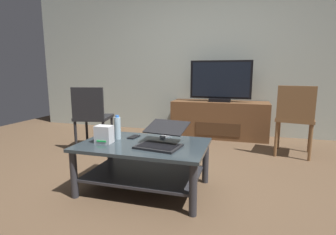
{
  "coord_description": "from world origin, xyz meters",
  "views": [
    {
      "loc": [
        0.71,
        -2.31,
        1.06
      ],
      "look_at": [
        -0.05,
        0.28,
        0.58
      ],
      "focal_mm": 28.02,
      "sensor_mm": 36.0,
      "label": 1
    }
  ],
  "objects_px": {
    "router_box": "(104,134)",
    "dining_chair": "(295,116)",
    "side_chair": "(92,114)",
    "cell_phone": "(134,137)",
    "media_cabinet": "(219,119)",
    "television": "(220,82)",
    "water_bottle_near": "(117,128)",
    "tv_remote": "(166,136)",
    "laptop": "(162,138)",
    "coffee_table": "(144,158)"
  },
  "relations": [
    {
      "from": "media_cabinet",
      "to": "water_bottle_near",
      "type": "distance_m",
      "value": 2.23
    },
    {
      "from": "side_chair",
      "to": "water_bottle_near",
      "type": "bearing_deg",
      "value": -46.56
    },
    {
      "from": "cell_phone",
      "to": "laptop",
      "type": "bearing_deg",
      "value": -22.32
    },
    {
      "from": "tv_remote",
      "to": "television",
      "type": "bearing_deg",
      "value": 98.13
    },
    {
      "from": "media_cabinet",
      "to": "side_chair",
      "type": "distance_m",
      "value": 2.0
    },
    {
      "from": "television",
      "to": "side_chair",
      "type": "relative_size",
      "value": 1.11
    },
    {
      "from": "water_bottle_near",
      "to": "laptop",
      "type": "bearing_deg",
      "value": -11.13
    },
    {
      "from": "side_chair",
      "to": "cell_phone",
      "type": "distance_m",
      "value": 1.25
    },
    {
      "from": "media_cabinet",
      "to": "water_bottle_near",
      "type": "relative_size",
      "value": 6.69
    },
    {
      "from": "router_box",
      "to": "dining_chair",
      "type": "bearing_deg",
      "value": 40.08
    },
    {
      "from": "dining_chair",
      "to": "router_box",
      "type": "xyz_separation_m",
      "value": [
        -1.79,
        -1.5,
        -0.0
      ]
    },
    {
      "from": "television",
      "to": "laptop",
      "type": "relative_size",
      "value": 2.04
    },
    {
      "from": "water_bottle_near",
      "to": "tv_remote",
      "type": "distance_m",
      "value": 0.47
    },
    {
      "from": "media_cabinet",
      "to": "tv_remote",
      "type": "distance_m",
      "value": 1.91
    },
    {
      "from": "media_cabinet",
      "to": "television",
      "type": "xyz_separation_m",
      "value": [
        0.0,
        -0.02,
        0.6
      ]
    },
    {
      "from": "router_box",
      "to": "tv_remote",
      "type": "distance_m",
      "value": 0.6
    },
    {
      "from": "television",
      "to": "router_box",
      "type": "distance_m",
      "value": 2.39
    },
    {
      "from": "television",
      "to": "cell_phone",
      "type": "distance_m",
      "value": 2.12
    },
    {
      "from": "dining_chair",
      "to": "cell_phone",
      "type": "bearing_deg",
      "value": -142.13
    },
    {
      "from": "laptop",
      "to": "router_box",
      "type": "relative_size",
      "value": 3.05
    },
    {
      "from": "water_bottle_near",
      "to": "coffee_table",
      "type": "bearing_deg",
      "value": -13.86
    },
    {
      "from": "side_chair",
      "to": "laptop",
      "type": "distance_m",
      "value": 1.63
    },
    {
      "from": "television",
      "to": "tv_remote",
      "type": "xyz_separation_m",
      "value": [
        -0.33,
        -1.85,
        -0.45
      ]
    },
    {
      "from": "coffee_table",
      "to": "water_bottle_near",
      "type": "xyz_separation_m",
      "value": [
        -0.29,
        0.07,
        0.24
      ]
    },
    {
      "from": "router_box",
      "to": "tv_remote",
      "type": "height_order",
      "value": "router_box"
    },
    {
      "from": "laptop",
      "to": "water_bottle_near",
      "type": "height_order",
      "value": "water_bottle_near"
    },
    {
      "from": "coffee_table",
      "to": "side_chair",
      "type": "distance_m",
      "value": 1.49
    },
    {
      "from": "coffee_table",
      "to": "laptop",
      "type": "xyz_separation_m",
      "value": [
        0.18,
        -0.02,
        0.2
      ]
    },
    {
      "from": "media_cabinet",
      "to": "laptop",
      "type": "relative_size",
      "value": 3.23
    },
    {
      "from": "router_box",
      "to": "tv_remote",
      "type": "relative_size",
      "value": 0.96
    },
    {
      "from": "media_cabinet",
      "to": "water_bottle_near",
      "type": "bearing_deg",
      "value": -109.69
    },
    {
      "from": "router_box",
      "to": "cell_phone",
      "type": "relative_size",
      "value": 1.1
    },
    {
      "from": "dining_chair",
      "to": "water_bottle_near",
      "type": "distance_m",
      "value": 2.2
    },
    {
      "from": "media_cabinet",
      "to": "dining_chair",
      "type": "relative_size",
      "value": 1.7
    },
    {
      "from": "media_cabinet",
      "to": "laptop",
      "type": "bearing_deg",
      "value": -97.4
    },
    {
      "from": "media_cabinet",
      "to": "cell_phone",
      "type": "relative_size",
      "value": 10.82
    },
    {
      "from": "television",
      "to": "dining_chair",
      "type": "bearing_deg",
      "value": -35.8
    },
    {
      "from": "coffee_table",
      "to": "dining_chair",
      "type": "distance_m",
      "value": 2.04
    },
    {
      "from": "side_chair",
      "to": "tv_remote",
      "type": "relative_size",
      "value": 5.36
    },
    {
      "from": "dining_chair",
      "to": "side_chair",
      "type": "height_order",
      "value": "dining_chair"
    },
    {
      "from": "side_chair",
      "to": "coffee_table",
      "type": "bearing_deg",
      "value": -40.39
    },
    {
      "from": "coffee_table",
      "to": "router_box",
      "type": "height_order",
      "value": "router_box"
    },
    {
      "from": "coffee_table",
      "to": "water_bottle_near",
      "type": "relative_size",
      "value": 4.92
    },
    {
      "from": "coffee_table",
      "to": "cell_phone",
      "type": "xyz_separation_m",
      "value": [
        -0.17,
        0.17,
        0.14
      ]
    },
    {
      "from": "cell_phone",
      "to": "side_chair",
      "type": "bearing_deg",
      "value": 146.71
    },
    {
      "from": "television",
      "to": "coffee_table",
      "type": "bearing_deg",
      "value": -102.16
    },
    {
      "from": "router_box",
      "to": "cell_phone",
      "type": "xyz_separation_m",
      "value": [
        0.17,
        0.25,
        -0.07
      ]
    },
    {
      "from": "television",
      "to": "dining_chair",
      "type": "height_order",
      "value": "television"
    },
    {
      "from": "laptop",
      "to": "tv_remote",
      "type": "xyz_separation_m",
      "value": [
        -0.05,
        0.31,
        -0.05
      ]
    },
    {
      "from": "coffee_table",
      "to": "water_bottle_near",
      "type": "bearing_deg",
      "value": 166.14
    }
  ]
}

